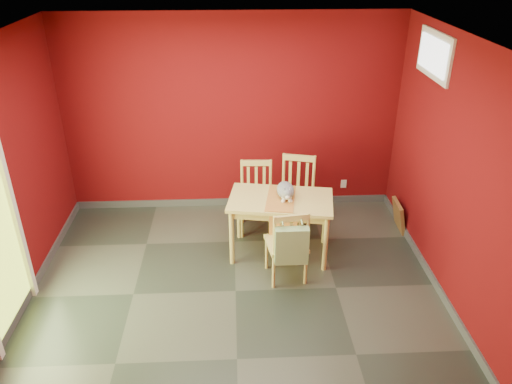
{
  "coord_description": "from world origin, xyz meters",
  "views": [
    {
      "loc": [
        0.01,
        -4.41,
        3.53
      ],
      "look_at": [
        0.25,
        0.45,
        1.0
      ],
      "focal_mm": 35.0,
      "sensor_mm": 36.0,
      "label": 1
    }
  ],
  "objects_px": {
    "dining_table": "(281,206)",
    "chair_near": "(287,244)",
    "chair_far_left": "(256,196)",
    "picture_frame": "(399,215)",
    "tote_bag": "(292,246)",
    "chair_far_right": "(296,194)",
    "cat": "(286,188)"
  },
  "relations": [
    {
      "from": "dining_table",
      "to": "chair_near",
      "type": "xyz_separation_m",
      "value": [
        0.03,
        -0.52,
        -0.2
      ]
    },
    {
      "from": "dining_table",
      "to": "chair_far_left",
      "type": "bearing_deg",
      "value": 113.45
    },
    {
      "from": "dining_table",
      "to": "picture_frame",
      "type": "height_order",
      "value": "dining_table"
    },
    {
      "from": "chair_near",
      "to": "tote_bag",
      "type": "xyz_separation_m",
      "value": [
        0.02,
        -0.22,
        0.12
      ]
    },
    {
      "from": "chair_far_right",
      "to": "cat",
      "type": "distance_m",
      "value": 0.67
    },
    {
      "from": "tote_bag",
      "to": "picture_frame",
      "type": "bearing_deg",
      "value": 37.83
    },
    {
      "from": "dining_table",
      "to": "chair_far_right",
      "type": "xyz_separation_m",
      "value": [
        0.27,
        0.59,
        -0.16
      ]
    },
    {
      "from": "chair_near",
      "to": "tote_bag",
      "type": "relative_size",
      "value": 1.86
    },
    {
      "from": "chair_far_left",
      "to": "cat",
      "type": "height_order",
      "value": "cat"
    },
    {
      "from": "chair_far_left",
      "to": "picture_frame",
      "type": "distance_m",
      "value": 1.92
    },
    {
      "from": "chair_far_left",
      "to": "tote_bag",
      "type": "xyz_separation_m",
      "value": [
        0.31,
        -1.33,
        0.11
      ]
    },
    {
      "from": "chair_near",
      "to": "cat",
      "type": "distance_m",
      "value": 0.71
    },
    {
      "from": "chair_far_right",
      "to": "chair_near",
      "type": "distance_m",
      "value": 1.14
    },
    {
      "from": "chair_near",
      "to": "tote_bag",
      "type": "height_order",
      "value": "chair_near"
    },
    {
      "from": "chair_far_right",
      "to": "chair_far_left",
      "type": "bearing_deg",
      "value": 179.41
    },
    {
      "from": "tote_bag",
      "to": "cat",
      "type": "xyz_separation_m",
      "value": [
        0.01,
        0.81,
        0.28
      ]
    },
    {
      "from": "dining_table",
      "to": "tote_bag",
      "type": "distance_m",
      "value": 0.74
    },
    {
      "from": "tote_bag",
      "to": "cat",
      "type": "bearing_deg",
      "value": 89.28
    },
    {
      "from": "dining_table",
      "to": "picture_frame",
      "type": "relative_size",
      "value": 3.32
    },
    {
      "from": "picture_frame",
      "to": "cat",
      "type": "bearing_deg",
      "value": -164.94
    },
    {
      "from": "chair_near",
      "to": "cat",
      "type": "relative_size",
      "value": 2.15
    },
    {
      "from": "picture_frame",
      "to": "chair_far_right",
      "type": "bearing_deg",
      "value": 175.85
    },
    {
      "from": "dining_table",
      "to": "picture_frame",
      "type": "bearing_deg",
      "value": 16.75
    },
    {
      "from": "chair_near",
      "to": "dining_table",
      "type": "bearing_deg",
      "value": 93.36
    },
    {
      "from": "tote_bag",
      "to": "picture_frame",
      "type": "height_order",
      "value": "tote_bag"
    },
    {
      "from": "chair_far_right",
      "to": "picture_frame",
      "type": "bearing_deg",
      "value": -4.15
    },
    {
      "from": "chair_far_right",
      "to": "picture_frame",
      "type": "relative_size",
      "value": 2.51
    },
    {
      "from": "chair_far_right",
      "to": "picture_frame",
      "type": "distance_m",
      "value": 1.41
    },
    {
      "from": "tote_bag",
      "to": "cat",
      "type": "height_order",
      "value": "cat"
    },
    {
      "from": "chair_far_right",
      "to": "tote_bag",
      "type": "height_order",
      "value": "chair_far_right"
    },
    {
      "from": "chair_far_right",
      "to": "tote_bag",
      "type": "relative_size",
      "value": 2.01
    },
    {
      "from": "dining_table",
      "to": "chair_far_left",
      "type": "xyz_separation_m",
      "value": [
        -0.26,
        0.6,
        -0.19
      ]
    }
  ]
}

